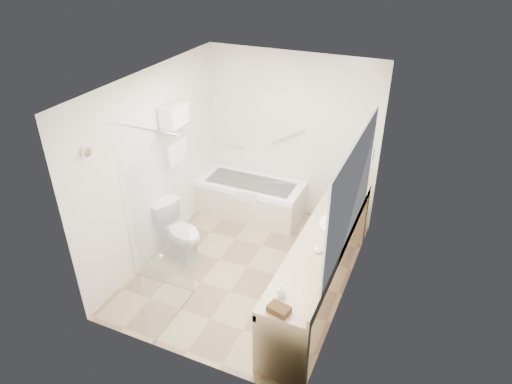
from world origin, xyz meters
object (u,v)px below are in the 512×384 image
at_px(toilet, 180,232).
at_px(water_bottle_left, 354,185).
at_px(amenity_basket, 279,309).
at_px(bathtub, 251,198).
at_px(vanity_counter, 321,254).

bearing_deg(toilet, water_bottle_left, -38.53).
distance_m(amenity_basket, water_bottle_left, 2.50).
bearing_deg(amenity_basket, water_bottle_left, 87.51).
relative_size(bathtub, water_bottle_left, 8.99).
height_order(bathtub, amenity_basket, amenity_basket).
xyz_separation_m(vanity_counter, amenity_basket, (-0.05, -1.25, 0.24)).
bearing_deg(bathtub, vanity_counter, -42.35).
bearing_deg(water_bottle_left, amenity_basket, -92.49).
bearing_deg(water_bottle_left, bathtub, 174.98).
distance_m(bathtub, water_bottle_left, 1.72).
distance_m(toilet, amenity_basket, 2.38).
xyz_separation_m(bathtub, vanity_counter, (1.52, -1.39, 0.36)).
xyz_separation_m(bathtub, water_bottle_left, (1.58, -0.14, 0.66)).
relative_size(bathtub, toilet, 2.10).
distance_m(vanity_counter, amenity_basket, 1.27).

